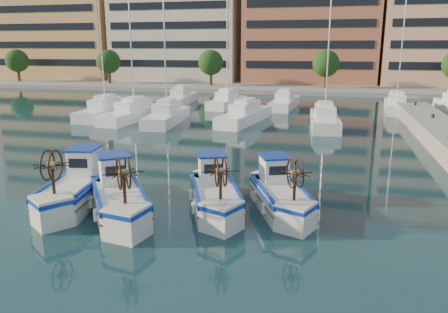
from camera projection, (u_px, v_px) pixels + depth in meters
ground at (191, 222)px, 17.17m from camera, size 300.00×300.00×0.00m
waterfront at (361, 20)px, 73.55m from camera, size 180.00×40.00×25.60m
yacht_marina at (250, 109)px, 44.13m from camera, size 36.71×22.68×11.50m
fishing_boat_a at (76, 187)px, 18.85m from camera, size 2.61×4.81×2.92m
fishing_boat_b at (119, 196)px, 17.69m from camera, size 4.11×4.78×2.93m
fishing_boat_c at (215, 192)px, 18.30m from camera, size 3.26×4.62×2.78m
fishing_boat_d at (280, 193)px, 18.23m from camera, size 3.23×4.48×2.70m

